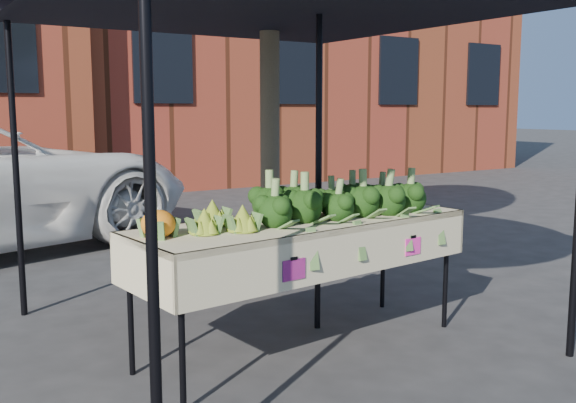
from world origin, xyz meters
name	(u,v)px	position (x,y,z in m)	size (l,w,h in m)	color
ground	(300,358)	(0.00, 0.00, 0.00)	(90.00, 90.00, 0.00)	#272729
table	(304,285)	(0.12, 0.13, 0.45)	(2.47, 1.04, 0.90)	beige
canopy	(272,147)	(0.09, 0.50, 1.37)	(3.16, 3.16, 2.74)	black
broccoli_heap	(335,195)	(0.39, 0.16, 1.04)	(1.39, 0.59, 0.28)	black
romanesco_cluster	(216,212)	(-0.55, 0.12, 1.01)	(0.45, 0.49, 0.22)	#91A531
cauliflower_pair	(158,221)	(-0.93, 0.08, 1.00)	(0.22, 0.22, 0.20)	orange
street_tree	(269,11)	(0.66, 1.47, 2.47)	(2.50, 2.50, 4.93)	#1E4C14
building_right	(260,14)	(7.00, 12.50, 4.25)	(12.00, 8.00, 8.50)	brown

